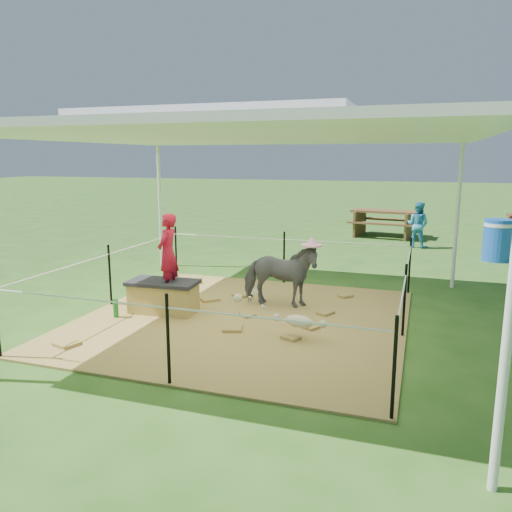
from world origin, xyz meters
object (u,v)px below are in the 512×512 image
(green_bottle, at_px, (116,308))
(trash_barrel, at_px, (497,240))
(straw_bale, at_px, (164,298))
(picnic_table_near, at_px, (384,223))
(foal, at_px, (299,319))
(distant_person, at_px, (418,225))
(woman, at_px, (168,246))
(pony, at_px, (280,276))

(green_bottle, height_order, trash_barrel, trash_barrel)
(straw_bale, relative_size, picnic_table_near, 0.51)
(green_bottle, xyz_separation_m, trash_barrel, (5.88, 6.44, 0.32))
(foal, distance_m, picnic_table_near, 9.36)
(foal, height_order, distant_person, distant_person)
(woman, bearing_deg, green_bottle, -58.68)
(woman, relative_size, trash_barrel, 1.22)
(trash_barrel, bearing_deg, straw_bale, -131.62)
(straw_bale, height_order, green_bottle, straw_bale)
(green_bottle, height_order, pony, pony)
(picnic_table_near, bearing_deg, straw_bale, -98.23)
(trash_barrel, bearing_deg, distant_person, 144.56)
(trash_barrel, relative_size, distant_person, 0.80)
(picnic_table_near, relative_size, distant_person, 1.58)
(distant_person, bearing_deg, trash_barrel, 165.40)
(woman, bearing_deg, foal, 73.89)
(straw_bale, relative_size, distant_person, 0.81)
(straw_bale, height_order, woman, woman)
(straw_bale, xyz_separation_m, trash_barrel, (5.33, 5.99, 0.23))
(straw_bale, relative_size, trash_barrel, 1.02)
(foal, xyz_separation_m, distant_person, (1.33, 7.74, 0.30))
(straw_bale, bearing_deg, distant_person, 63.88)
(pony, bearing_deg, distant_person, -23.23)
(picnic_table_near, bearing_deg, pony, -88.96)
(trash_barrel, distance_m, picnic_table_near, 3.98)
(woman, bearing_deg, picnic_table_near, 161.01)
(pony, height_order, picnic_table_near, pony)
(woman, height_order, picnic_table_near, woman)
(straw_bale, bearing_deg, foal, -12.19)
(foal, height_order, picnic_table_near, picnic_table_near)
(green_bottle, height_order, foal, foal)
(foal, relative_size, trash_barrel, 1.02)
(straw_bale, xyz_separation_m, foal, (2.23, -0.48, 0.06))
(picnic_table_near, bearing_deg, trash_barrel, -38.34)
(distant_person, bearing_deg, pony, 93.91)
(trash_barrel, height_order, picnic_table_near, trash_barrel)
(woman, distance_m, distant_person, 8.05)
(green_bottle, distance_m, trash_barrel, 8.73)
(trash_barrel, xyz_separation_m, picnic_table_near, (-2.75, 2.88, -0.08))
(green_bottle, bearing_deg, woman, 34.70)
(green_bottle, xyz_separation_m, picnic_table_near, (3.13, 9.32, 0.23))
(woman, relative_size, foal, 1.19)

